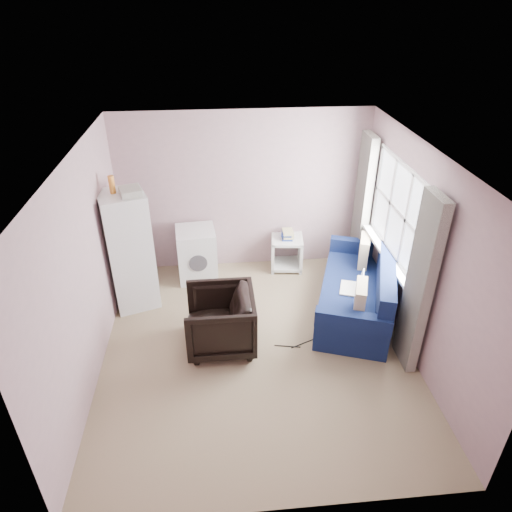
{
  "coord_description": "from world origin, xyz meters",
  "views": [
    {
      "loc": [
        -0.42,
        -4.38,
        3.96
      ],
      "look_at": [
        0.05,
        0.6,
        1.0
      ],
      "focal_mm": 32.0,
      "sensor_mm": 36.0,
      "label": 1
    }
  ],
  "objects_px": {
    "washing_machine": "(197,253)",
    "sofa": "(360,292)",
    "fridge": "(129,250)",
    "armchair": "(220,318)",
    "side_table": "(287,250)"
  },
  "relations": [
    {
      "from": "armchair",
      "to": "washing_machine",
      "type": "height_order",
      "value": "armchair"
    },
    {
      "from": "washing_machine",
      "to": "fridge",
      "type": "bearing_deg",
      "value": -151.28
    },
    {
      "from": "armchair",
      "to": "fridge",
      "type": "relative_size",
      "value": 0.44
    },
    {
      "from": "sofa",
      "to": "washing_machine",
      "type": "bearing_deg",
      "value": 172.55
    },
    {
      "from": "armchair",
      "to": "washing_machine",
      "type": "relative_size",
      "value": 1.04
    },
    {
      "from": "fridge",
      "to": "side_table",
      "type": "distance_m",
      "value": 2.48
    },
    {
      "from": "washing_machine",
      "to": "sofa",
      "type": "relative_size",
      "value": 0.37
    },
    {
      "from": "armchair",
      "to": "fridge",
      "type": "xyz_separation_m",
      "value": [
        -1.19,
        1.06,
        0.43
      ]
    },
    {
      "from": "armchair",
      "to": "washing_machine",
      "type": "xyz_separation_m",
      "value": [
        -0.31,
        1.64,
        0.0
      ]
    },
    {
      "from": "fridge",
      "to": "armchair",
      "type": "bearing_deg",
      "value": -59.99
    },
    {
      "from": "fridge",
      "to": "side_table",
      "type": "xyz_separation_m",
      "value": [
        2.3,
        0.74,
        -0.54
      ]
    },
    {
      "from": "fridge",
      "to": "sofa",
      "type": "bearing_deg",
      "value": -28.19
    },
    {
      "from": "fridge",
      "to": "sofa",
      "type": "xyz_separation_m",
      "value": [
        3.13,
        -0.54,
        -0.53
      ]
    },
    {
      "from": "sofa",
      "to": "armchair",
      "type": "bearing_deg",
      "value": -146.02
    },
    {
      "from": "fridge",
      "to": "side_table",
      "type": "relative_size",
      "value": 2.88
    }
  ]
}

